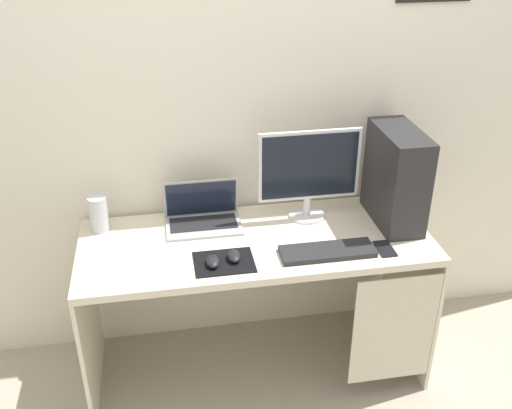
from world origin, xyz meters
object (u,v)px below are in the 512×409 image
at_px(laptop, 203,216).
at_px(mouse_right, 213,261).
at_px(speaker, 99,214).
at_px(keyboard, 327,251).
at_px(cell_phone, 385,249).
at_px(monitor, 309,172).
at_px(mouse_left, 234,256).
at_px(pc_tower, 396,177).

xyz_separation_m(laptop, mouse_right, (0.01, -0.36, -0.02)).
height_order(speaker, keyboard, speaker).
bearing_deg(mouse_right, keyboard, 0.56).
bearing_deg(cell_phone, mouse_right, 179.42).
bearing_deg(mouse_right, laptop, 91.11).
relative_size(monitor, laptop, 1.36).
bearing_deg(keyboard, laptop, 145.29).
relative_size(monitor, mouse_left, 5.08).
bearing_deg(laptop, speaker, 176.74).
bearing_deg(mouse_left, mouse_right, -165.26).
height_order(pc_tower, keyboard, pc_tower).
height_order(laptop, keyboard, laptop).
distance_m(pc_tower, speaker, 1.40).
bearing_deg(pc_tower, mouse_right, -164.74).
bearing_deg(monitor, keyboard, -88.97).
xyz_separation_m(speaker, keyboard, (1.00, -0.39, -0.08)).
height_order(pc_tower, speaker, pc_tower).
relative_size(pc_tower, cell_phone, 3.56).
height_order(monitor, mouse_left, monitor).
distance_m(keyboard, mouse_right, 0.51).
bearing_deg(mouse_left, speaker, 148.02).
bearing_deg(pc_tower, speaker, 174.07).
bearing_deg(laptop, cell_phone, -25.40).
xyz_separation_m(keyboard, mouse_right, (-0.51, -0.01, 0.01)).
height_order(monitor, laptop, monitor).
height_order(laptop, mouse_right, laptop).
height_order(mouse_left, cell_phone, mouse_left).
bearing_deg(speaker, pc_tower, -5.93).
bearing_deg(monitor, laptop, 177.63).
bearing_deg(speaker, cell_phone, -17.49).
bearing_deg(monitor, pc_tower, -13.57).
bearing_deg(speaker, laptop, -3.26).
relative_size(speaker, mouse_right, 1.81).
bearing_deg(cell_phone, monitor, 127.70).
height_order(pc_tower, mouse_right, pc_tower).
relative_size(keyboard, mouse_left, 4.38).
distance_m(mouse_left, mouse_right, 0.10).
bearing_deg(mouse_left, laptop, 106.82).
distance_m(pc_tower, laptop, 0.93).
height_order(mouse_right, cell_phone, mouse_right).
distance_m(mouse_left, cell_phone, 0.68).
bearing_deg(speaker, mouse_right, -38.54).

